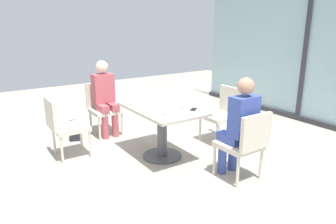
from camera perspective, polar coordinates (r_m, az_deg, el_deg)
name	(u,v)px	position (r m, az deg, el deg)	size (l,w,h in m)	color
ground_plane	(162,156)	(4.56, -1.06, -8.07)	(12.00, 12.00, 0.00)	#A89E8E
window_wall_backdrop	(305,58)	(6.49, 23.72, 9.00)	(5.18, 0.10, 2.70)	#95B7BC
dining_table_main	(162,122)	(4.37, -1.09, -1.77)	(1.22, 0.77, 0.73)	#BCB29E
chair_side_end	(103,105)	(5.44, -11.74, 1.21)	(0.50, 0.46, 0.87)	beige
chair_far_right	(245,142)	(3.84, 13.86, -5.29)	(0.50, 0.46, 0.87)	beige
chair_near_window	(223,111)	(5.06, 10.01, 0.17)	(0.46, 0.51, 0.87)	beige
chair_front_left	(63,124)	(4.60, -18.55, -2.08)	(0.46, 0.50, 0.87)	beige
person_side_end	(105,95)	(5.30, -11.42, 3.08)	(0.39, 0.34, 1.26)	#B24C56
person_far_right	(239,123)	(3.84, 12.87, -1.99)	(0.39, 0.34, 1.26)	#384C9E
wine_glass_0	(184,99)	(4.25, 2.95, 2.42)	(0.07, 0.07, 0.18)	silver
wine_glass_1	(164,105)	(3.91, -0.74, 1.22)	(0.07, 0.07, 0.18)	silver
wine_glass_2	(169,103)	(4.03, 0.20, 1.67)	(0.07, 0.07, 0.18)	silver
wine_glass_3	(159,95)	(4.44, -1.66, 3.03)	(0.07, 0.07, 0.18)	silver
wine_glass_4	(149,103)	(4.04, -3.52, 1.68)	(0.07, 0.07, 0.18)	silver
wine_glass_5	(132,96)	(4.42, -6.61, 2.87)	(0.07, 0.07, 0.18)	silver
wine_glass_6	(148,99)	(4.26, -3.62, 2.46)	(0.07, 0.07, 0.18)	silver
coffee_cup	(175,106)	(4.20, 1.36, 1.04)	(0.08, 0.08, 0.09)	white
cell_phone_on_table	(194,109)	(4.22, 4.68, 0.49)	(0.07, 0.14, 0.01)	black
handbag_0	(75,130)	(5.40, -16.60, -3.22)	(0.30, 0.16, 0.28)	#232328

